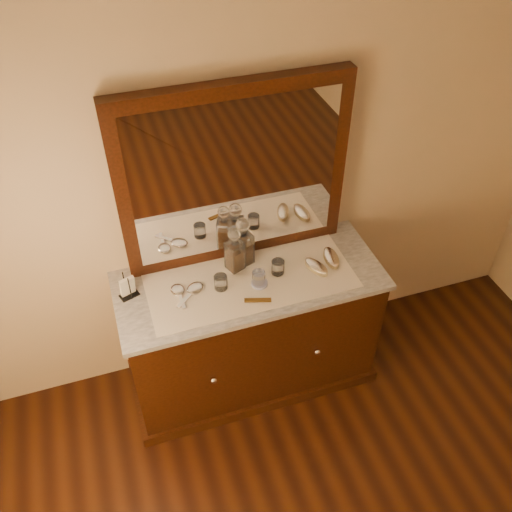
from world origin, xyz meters
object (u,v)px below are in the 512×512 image
object	(u,v)px
dresser_cabinet	(251,332)
pin_dish	(259,283)
decanter_left	(235,253)
decanter_right	(243,246)
hand_mirror_outer	(178,292)
brush_near	(316,267)
mirror_frame	(234,176)
napkin_rack	(128,288)
hand_mirror_inner	(193,290)
brush_far	(331,258)
comb	(258,300)

from	to	relation	value
dresser_cabinet	pin_dish	world-z (taller)	pin_dish
pin_dish	decanter_left	xyz separation A→B (m)	(-0.08, 0.17, 0.10)
pin_dish	decanter_right	size ratio (longest dim) A/B	0.29
hand_mirror_outer	pin_dish	bearing A→B (deg)	-10.00
brush_near	hand_mirror_outer	size ratio (longest dim) A/B	0.93
pin_dish	brush_near	world-z (taller)	brush_near
dresser_cabinet	mirror_frame	distance (m)	0.97
decanter_right	brush_near	size ratio (longest dim) A/B	1.70
napkin_rack	brush_near	world-z (taller)	napkin_rack
hand_mirror_outer	hand_mirror_inner	bearing A→B (deg)	-10.95
pin_dish	hand_mirror_inner	xyz separation A→B (m)	(-0.34, 0.06, 0.00)
napkin_rack	brush_far	size ratio (longest dim) A/B	0.84
decanter_left	dresser_cabinet	bearing A→B (deg)	-64.25
comb	decanter_left	xyz separation A→B (m)	(-0.04, 0.27, 0.10)
comb	napkin_rack	xyz separation A→B (m)	(-0.62, 0.25, 0.05)
dresser_cabinet	napkin_rack	xyz separation A→B (m)	(-0.63, 0.08, 0.50)
brush_near	hand_mirror_inner	size ratio (longest dim) A/B	0.93
brush_near	decanter_left	bearing A→B (deg)	158.94
brush_near	hand_mirror_outer	distance (m)	0.75
mirror_frame	brush_near	distance (m)	0.66
mirror_frame	hand_mirror_inner	world-z (taller)	mirror_frame
dresser_cabinet	decanter_right	distance (m)	0.58
napkin_rack	comb	bearing A→B (deg)	-21.95
napkin_rack	pin_dish	bearing A→B (deg)	-11.91
napkin_rack	brush_near	size ratio (longest dim) A/B	0.83
decanter_left	hand_mirror_outer	xyz separation A→B (m)	(-0.34, -0.09, -0.10)
pin_dish	comb	bearing A→B (deg)	-112.74
brush_near	brush_far	world-z (taller)	brush_far
mirror_frame	hand_mirror_inner	xyz separation A→B (m)	(-0.31, -0.25, -0.49)
napkin_rack	brush_far	world-z (taller)	napkin_rack
napkin_rack	decanter_right	size ratio (longest dim) A/B	0.49
decanter_right	comb	bearing A→B (deg)	-93.50
comb	brush_far	xyz separation A→B (m)	(0.48, 0.16, 0.02)
hand_mirror_inner	comb	bearing A→B (deg)	-29.48
pin_dish	decanter_left	size ratio (longest dim) A/B	0.32
napkin_rack	decanter_left	world-z (taller)	decanter_left
napkin_rack	hand_mirror_inner	size ratio (longest dim) A/B	0.77
pin_dish	decanter_right	xyz separation A→B (m)	(-0.03, 0.20, 0.11)
pin_dish	dresser_cabinet	bearing A→B (deg)	118.96
mirror_frame	hand_mirror_inner	bearing A→B (deg)	-141.76
hand_mirror_inner	hand_mirror_outer	bearing A→B (deg)	169.05
decanter_left	hand_mirror_inner	distance (m)	0.30
decanter_right	brush_near	distance (m)	0.41
napkin_rack	brush_near	xyz separation A→B (m)	(0.99, -0.13, -0.03)
mirror_frame	napkin_rack	world-z (taller)	mirror_frame
hand_mirror_outer	decanter_left	bearing A→B (deg)	15.25
hand_mirror_outer	mirror_frame	bearing A→B (deg)	30.76
napkin_rack	brush_far	xyz separation A→B (m)	(1.10, -0.09, -0.03)
comb	decanter_right	distance (m)	0.33
mirror_frame	comb	xyz separation A→B (m)	(-0.01, -0.41, -0.49)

